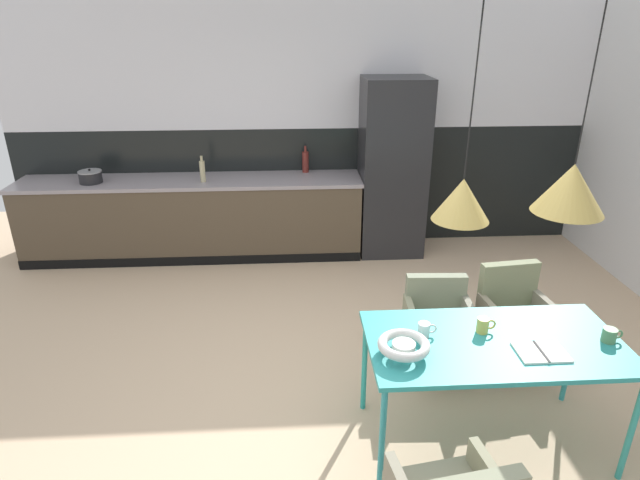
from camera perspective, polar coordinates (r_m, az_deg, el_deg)
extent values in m
plane|color=#CDAD8A|center=(3.88, 0.65, -17.54)|extent=(8.55, 8.55, 0.00)
cube|color=black|center=(6.26, -1.33, 5.87)|extent=(6.58, 0.12, 1.36)
cube|color=silver|center=(6.00, -1.46, 18.39)|extent=(6.58, 0.12, 1.36)
cube|color=#4E4030|center=(6.09, -13.42, 2.17)|extent=(3.69, 0.60, 0.85)
cube|color=gray|center=(5.95, -13.81, 6.16)|extent=(3.72, 0.63, 0.04)
cube|color=black|center=(5.96, -13.54, -2.23)|extent=(3.69, 0.01, 0.10)
cube|color=#232326|center=(5.94, 7.80, 7.63)|extent=(0.70, 0.60, 1.94)
cube|color=teal|center=(3.35, 18.28, -10.47)|extent=(1.51, 0.78, 0.03)
cylinder|color=teal|center=(3.67, 4.81, -13.22)|extent=(0.04, 0.04, 0.73)
cylinder|color=teal|center=(4.11, 25.38, -11.29)|extent=(0.04, 0.04, 0.73)
cylinder|color=teal|center=(3.14, 6.69, -20.70)|extent=(0.04, 0.04, 0.73)
cylinder|color=teal|center=(3.64, 30.54, -17.17)|extent=(0.04, 0.04, 0.73)
cube|color=gray|center=(4.07, 12.71, -9.12)|extent=(0.50, 0.48, 0.06)
cube|color=gray|center=(4.15, 12.34, -5.57)|extent=(0.46, 0.10, 0.30)
cube|color=gray|center=(4.08, 15.88, -7.79)|extent=(0.07, 0.42, 0.14)
cube|color=gray|center=(3.98, 9.72, -8.01)|extent=(0.07, 0.42, 0.14)
cylinder|color=black|center=(4.09, 15.83, -12.95)|extent=(0.02, 0.02, 0.37)
cylinder|color=black|center=(4.00, 10.17, -13.27)|extent=(0.02, 0.02, 0.37)
cylinder|color=black|center=(4.39, 14.52, -10.07)|extent=(0.02, 0.02, 0.37)
cylinder|color=black|center=(4.30, 9.28, -10.29)|extent=(0.02, 0.02, 0.37)
cylinder|color=black|center=(4.34, 14.90, -13.39)|extent=(0.04, 0.41, 0.02)
cylinder|color=black|center=(4.25, 9.55, -13.68)|extent=(0.04, 0.41, 0.02)
cube|color=gray|center=(2.84, 18.07, -23.35)|extent=(0.11, 0.42, 0.14)
cube|color=gray|center=(4.29, 20.46, -8.35)|extent=(0.53, 0.51, 0.06)
cube|color=gray|center=(4.33, 19.58, -4.57)|extent=(0.46, 0.13, 0.37)
cube|color=gray|center=(4.35, 23.18, -6.80)|extent=(0.10, 0.42, 0.14)
cube|color=gray|center=(4.13, 17.99, -7.57)|extent=(0.10, 0.42, 0.14)
cylinder|color=black|center=(4.36, 23.62, -11.63)|extent=(0.02, 0.02, 0.37)
cylinder|color=black|center=(4.17, 18.90, -12.55)|extent=(0.02, 0.02, 0.37)
cylinder|color=black|center=(4.63, 21.12, -9.12)|extent=(0.02, 0.02, 0.37)
cylinder|color=black|center=(4.45, 16.62, -9.85)|extent=(0.02, 0.02, 0.37)
cylinder|color=black|center=(4.59, 21.99, -12.20)|extent=(0.06, 0.41, 0.02)
cylinder|color=black|center=(4.41, 17.43, -13.07)|extent=(0.06, 0.41, 0.02)
cylinder|color=silver|center=(3.08, 8.98, -11.52)|extent=(0.13, 0.13, 0.08)
torus|color=silver|center=(3.06, 9.02, -11.10)|extent=(0.30, 0.30, 0.05)
cube|color=white|center=(3.29, 21.60, -11.22)|extent=(0.14, 0.21, 0.01)
cube|color=white|center=(3.35, 23.81, -10.96)|extent=(0.14, 0.21, 0.01)
cube|color=#262628|center=(3.32, 22.74, -10.97)|extent=(0.01, 0.21, 0.00)
cylinder|color=gold|center=(3.38, 17.11, -8.77)|extent=(0.07, 0.07, 0.09)
torus|color=gold|center=(3.39, 17.89, -8.64)|extent=(0.06, 0.01, 0.06)
cylinder|color=white|center=(3.26, 11.11, -9.46)|extent=(0.07, 0.07, 0.09)
torus|color=white|center=(3.27, 11.94, -9.33)|extent=(0.06, 0.01, 0.06)
cylinder|color=#5B8456|center=(3.58, 28.69, -8.97)|extent=(0.08, 0.08, 0.08)
torus|color=#5B8456|center=(3.61, 29.43, -8.83)|extent=(0.06, 0.01, 0.06)
cylinder|color=black|center=(6.15, -23.47, 6.21)|extent=(0.24, 0.24, 0.12)
cylinder|color=gray|center=(6.13, -23.56, 6.78)|extent=(0.24, 0.24, 0.01)
sphere|color=black|center=(6.13, -23.59, 6.94)|extent=(0.02, 0.02, 0.02)
cylinder|color=maroon|center=(6.03, -1.58, 8.39)|extent=(0.07, 0.07, 0.23)
cylinder|color=maroon|center=(6.00, -1.59, 9.77)|extent=(0.03, 0.03, 0.07)
cylinder|color=tan|center=(5.80, -12.53, 7.21)|extent=(0.06, 0.06, 0.23)
cylinder|color=tan|center=(5.77, -12.65, 8.56)|extent=(0.03, 0.03, 0.06)
cylinder|color=black|center=(2.72, 16.29, 15.64)|extent=(0.01, 0.01, 0.91)
cone|color=tan|center=(2.84, 15.02, 4.21)|extent=(0.30, 0.30, 0.22)
cylinder|color=black|center=(3.02, 27.23, 15.25)|extent=(0.01, 0.01, 0.86)
cone|color=tan|center=(3.12, 25.37, 5.03)|extent=(0.38, 0.38, 0.27)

